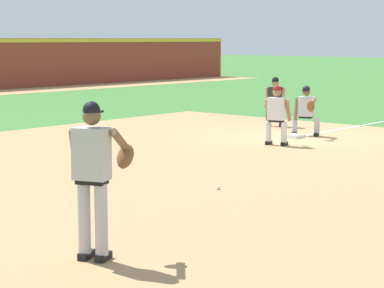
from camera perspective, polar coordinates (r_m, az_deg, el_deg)
ground_plane at (r=19.71m, az=7.82°, el=0.47°), size 160.00×160.00×0.00m
infield_dirt_patch at (r=14.15m, az=3.11°, el=-2.41°), size 18.00×18.00×0.01m
first_base_bag at (r=19.70m, az=7.82°, el=0.60°), size 0.38×0.38×0.09m
baseball at (r=12.83m, az=2.01°, el=-3.33°), size 0.07×0.07×0.07m
pitcher at (r=8.67m, az=-7.43°, el=-2.03°), size 0.82×0.60×1.86m
first_baseman at (r=20.03m, az=8.69°, el=2.68°), size 0.85×0.95×1.34m
baserunner at (r=18.19m, az=6.46°, el=2.38°), size 0.55×0.66×1.46m
umpire at (r=22.18m, az=6.35°, el=3.39°), size 0.60×0.67×1.46m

